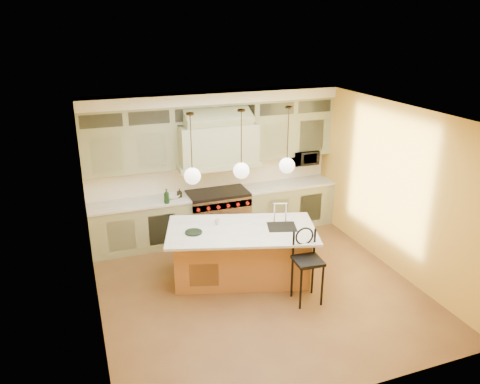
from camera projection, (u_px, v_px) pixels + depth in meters
name	position (u px, v px, depth m)	size (l,w,h in m)	color
floor	(258.00, 288.00, 7.73)	(5.00, 5.00, 0.00)	brown
ceiling	(260.00, 114.00, 6.72)	(5.00, 5.00, 0.00)	white
wall_back	(212.00, 163.00, 9.43)	(5.00, 5.00, 0.00)	gold
wall_front	(347.00, 289.00, 5.02)	(5.00, 5.00, 0.00)	gold
wall_left	(91.00, 231.00, 6.42)	(5.00, 5.00, 0.00)	gold
wall_right	(393.00, 188.00, 8.03)	(5.00, 5.00, 0.00)	gold
back_cabinetry	(216.00, 168.00, 9.20)	(5.00, 0.77, 2.90)	gray
range	(218.00, 214.00, 9.45)	(1.20, 0.74, 0.96)	silver
kitchen_island	(242.00, 252.00, 7.92)	(2.71, 1.94, 1.35)	#AB683C
counter_stool	(307.00, 261.00, 7.19)	(0.45, 0.45, 1.19)	black
microwave	(304.00, 157.00, 9.84)	(0.54, 0.37, 0.30)	black
oil_bottle_a	(167.00, 196.00, 8.70)	(0.11, 0.11, 0.28)	black
oil_bottle_b	(179.00, 193.00, 9.02)	(0.08, 0.08, 0.17)	black
fruit_bowl	(172.00, 196.00, 8.99)	(0.29, 0.29, 0.07)	white
cup	(217.00, 222.00, 7.89)	(0.09, 0.09, 0.09)	beige
pendant_left	(192.00, 174.00, 7.15)	(0.26, 0.26, 1.11)	#2D2319
pendant_center	(241.00, 169.00, 7.41)	(0.26, 0.26, 1.11)	#2D2319
pendant_right	(287.00, 164.00, 7.67)	(0.26, 0.26, 1.11)	#2D2319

